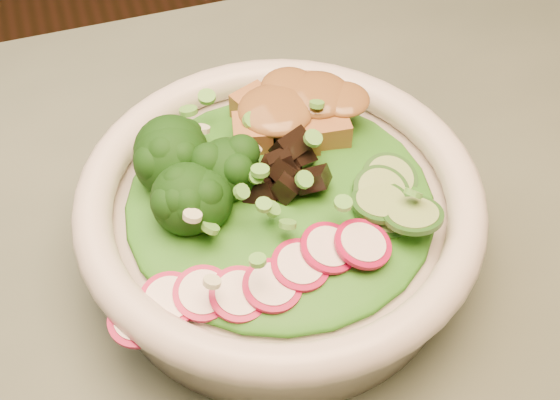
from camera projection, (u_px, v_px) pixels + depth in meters
name	position (u px, v px, depth m)	size (l,w,h in m)	color
salad_bowl	(280.00, 219.00, 0.53)	(0.27, 0.27, 0.07)	silver
lettuce_bed	(280.00, 199.00, 0.52)	(0.21, 0.21, 0.02)	#1F6014
broccoli_florets	(184.00, 175.00, 0.51)	(0.08, 0.07, 0.04)	black
radish_slices	(269.00, 279.00, 0.47)	(0.11, 0.04, 0.02)	#A20C3A
cucumber_slices	(381.00, 199.00, 0.50)	(0.07, 0.07, 0.04)	#A2C56D
mushroom_heap	(283.00, 171.00, 0.51)	(0.07, 0.07, 0.04)	black
tofu_cubes	(295.00, 119.00, 0.55)	(0.09, 0.06, 0.04)	#A06935
peanut_sauce	(295.00, 106.00, 0.54)	(0.07, 0.06, 0.02)	brown
scallion_garnish	(280.00, 174.00, 0.50)	(0.19, 0.19, 0.02)	#59AF3D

